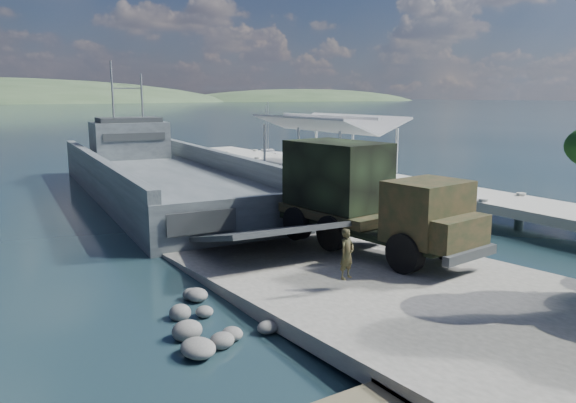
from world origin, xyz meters
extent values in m
plane|color=#152C34|center=(0.00, 0.00, 0.00)|extent=(1400.00, 1400.00, 0.00)
cube|color=#66655D|center=(0.00, -1.00, 0.25)|extent=(10.00, 18.00, 0.50)
cube|color=#9E9E95|center=(13.00, 18.00, 1.00)|extent=(4.00, 44.00, 0.50)
cube|color=#3F454A|center=(0.26, 21.57, 0.44)|extent=(11.47, 29.86, 2.43)
cube|color=#3F454A|center=(-3.80, 21.96, 2.24)|extent=(3.34, 29.09, 1.26)
cube|color=#3F454A|center=(4.33, 21.19, 2.24)|extent=(3.34, 29.09, 1.26)
cube|color=#3F454A|center=(-1.11, 7.15, 0.97)|extent=(8.75, 1.21, 2.53)
cube|color=#3F454A|center=(1.18, 31.25, 3.11)|extent=(6.18, 4.42, 2.92)
cube|color=#313436|center=(1.18, 31.25, 4.76)|extent=(5.13, 3.56, 0.39)
cylinder|color=gray|center=(0.02, 31.36, 7.00)|extent=(0.16, 0.16, 4.86)
cylinder|color=gray|center=(2.34, 31.14, 6.51)|extent=(0.16, 0.16, 3.89)
cylinder|color=black|center=(1.01, -0.88, 1.23)|extent=(0.64, 1.49, 1.45)
cylinder|color=black|center=(3.57, -0.63, 1.23)|extent=(0.64, 1.49, 1.45)
cylinder|color=black|center=(0.63, 2.90, 1.23)|extent=(0.64, 1.49, 1.45)
cylinder|color=black|center=(3.19, 3.15, 1.23)|extent=(0.64, 1.49, 1.45)
cylinder|color=black|center=(0.41, 5.12, 1.23)|extent=(0.64, 1.49, 1.45)
cylinder|color=black|center=(2.97, 5.37, 1.23)|extent=(0.64, 1.49, 1.45)
cube|color=black|center=(1.98, 2.36, 1.39)|extent=(3.29, 8.69, 0.28)
cube|color=black|center=(2.28, -0.64, 2.57)|extent=(3.00, 2.50, 2.23)
cube|color=black|center=(2.41, -1.98, 2.01)|extent=(2.66, 1.25, 1.12)
cube|color=black|center=(1.82, 3.91, 1.78)|extent=(3.29, 5.39, 0.39)
cube|color=black|center=(1.80, 4.13, 3.40)|extent=(3.09, 4.49, 2.79)
cube|color=#313436|center=(2.46, -2.53, 1.34)|extent=(2.81, 0.55, 0.33)
imported|color=black|center=(-1.87, -1.17, 1.33)|extent=(0.68, 0.54, 1.65)
cube|color=#B9B9B9|center=(16.37, 34.47, 0.23)|extent=(2.93, 5.36, 0.84)
cube|color=#B9B9B9|center=(16.65, 33.58, 0.80)|extent=(1.69, 1.81, 0.56)
cylinder|color=gray|center=(16.37, 34.47, 3.27)|extent=(0.09, 0.09, 5.61)
cube|color=#B9B9B9|center=(18.09, 37.77, 0.22)|extent=(3.07, 5.04, 0.79)
cube|color=#B9B9B9|center=(17.78, 36.94, 0.75)|extent=(1.66, 1.76, 0.53)
cylinder|color=gray|center=(18.09, 37.77, 3.09)|extent=(0.09, 0.09, 5.30)
camera|label=1|loc=(-12.87, -14.78, 6.73)|focal=35.00mm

